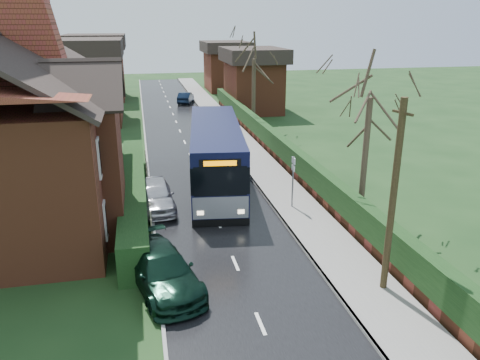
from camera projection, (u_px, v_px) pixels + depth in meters
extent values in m
plane|color=#26451D|center=(226.00, 242.00, 20.47)|extent=(140.00, 140.00, 0.00)
cube|color=black|center=(197.00, 173.00, 29.71)|extent=(6.00, 100.00, 0.02)
cube|color=slate|center=(262.00, 167.00, 30.54)|extent=(2.50, 100.00, 0.14)
cube|color=gray|center=(244.00, 169.00, 30.30)|extent=(0.12, 100.00, 0.14)
cube|color=gray|center=(149.00, 175.00, 29.09)|extent=(0.12, 100.00, 0.10)
cube|color=black|center=(134.00, 192.00, 24.06)|extent=(1.20, 16.00, 1.60)
cube|color=brown|center=(285.00, 163.00, 30.78)|extent=(0.30, 50.00, 0.60)
cube|color=black|center=(285.00, 149.00, 30.48)|extent=(0.60, 50.00, 1.20)
cube|color=brown|center=(21.00, 157.00, 22.33)|extent=(8.00, 14.00, 6.00)
cube|color=brown|center=(92.00, 171.00, 20.25)|extent=(2.50, 4.00, 6.00)
cube|color=brown|center=(41.00, 20.00, 24.22)|extent=(0.90, 1.40, 2.20)
cube|color=silver|center=(106.00, 218.00, 18.96)|extent=(0.08, 1.20, 1.60)
cube|color=black|center=(107.00, 218.00, 18.97)|extent=(0.03, 0.95, 1.35)
cube|color=silver|center=(100.00, 156.00, 18.12)|extent=(0.08, 1.20, 1.60)
cube|color=black|center=(100.00, 156.00, 18.13)|extent=(0.03, 0.95, 1.35)
cube|color=silver|center=(110.00, 185.00, 22.66)|extent=(0.08, 1.20, 1.60)
cube|color=black|center=(111.00, 185.00, 22.67)|extent=(0.03, 0.95, 1.35)
cube|color=silver|center=(105.00, 133.00, 21.82)|extent=(0.08, 1.20, 1.60)
cube|color=black|center=(106.00, 133.00, 21.83)|extent=(0.03, 0.95, 1.35)
cube|color=silver|center=(114.00, 162.00, 26.36)|extent=(0.08, 1.20, 1.60)
cube|color=black|center=(114.00, 162.00, 26.37)|extent=(0.03, 0.95, 1.35)
cube|color=silver|center=(110.00, 117.00, 25.52)|extent=(0.08, 1.20, 1.60)
cube|color=black|center=(110.00, 117.00, 25.53)|extent=(0.03, 0.95, 1.35)
cube|color=silver|center=(115.00, 151.00, 28.67)|extent=(0.08, 1.20, 1.60)
cube|color=black|center=(116.00, 151.00, 28.68)|extent=(0.03, 0.95, 1.35)
cube|color=silver|center=(112.00, 109.00, 27.83)|extent=(0.08, 1.20, 1.60)
cube|color=black|center=(112.00, 109.00, 27.84)|extent=(0.03, 0.95, 1.35)
cube|color=#0E1133|center=(216.00, 169.00, 27.19)|extent=(4.18, 12.13, 1.23)
cube|color=black|center=(216.00, 148.00, 26.79)|extent=(4.20, 12.13, 1.30)
cube|color=#0E1133|center=(215.00, 131.00, 26.46)|extent=(4.18, 12.13, 0.71)
cube|color=black|center=(216.00, 182.00, 27.46)|extent=(4.18, 12.13, 0.38)
cube|color=gray|center=(221.00, 207.00, 21.65)|extent=(2.59, 0.45, 1.08)
cube|color=black|center=(220.00, 181.00, 21.20)|extent=(2.42, 0.39, 1.40)
cube|color=black|center=(220.00, 163.00, 20.92)|extent=(1.89, 0.32, 0.38)
cube|color=#FF8C00|center=(220.00, 163.00, 20.88)|extent=(1.48, 0.23, 0.24)
cube|color=black|center=(221.00, 222.00, 21.88)|extent=(2.64, 0.47, 0.32)
cube|color=#FFF2CC|center=(200.00, 213.00, 21.59)|extent=(0.31, 0.09, 0.19)
cube|color=#FFF2CC|center=(241.00, 212.00, 21.74)|extent=(0.31, 0.09, 0.19)
cylinder|color=black|center=(195.00, 201.00, 23.67)|extent=(0.43, 1.07, 1.04)
cylinder|color=black|center=(243.00, 199.00, 23.86)|extent=(0.43, 1.07, 1.04)
cylinder|color=black|center=(196.00, 159.00, 30.83)|extent=(0.43, 1.07, 1.04)
cylinder|color=black|center=(232.00, 158.00, 31.03)|extent=(0.43, 1.07, 1.04)
imported|color=silver|center=(156.00, 195.00, 23.84)|extent=(1.97, 4.43, 1.48)
imported|color=black|center=(162.00, 270.00, 16.75)|extent=(3.15, 5.23, 1.42)
imported|color=black|center=(186.00, 98.00, 54.37)|extent=(2.35, 4.13, 1.29)
cylinder|color=slate|center=(293.00, 183.00, 23.60)|extent=(0.08, 0.08, 2.78)
cube|color=silver|center=(294.00, 161.00, 23.21)|extent=(0.07, 0.42, 0.32)
cube|color=silver|center=(293.00, 168.00, 23.34)|extent=(0.06, 0.38, 0.28)
cylinder|color=#2C2413|center=(393.00, 200.00, 15.68)|extent=(0.24, 0.24, 6.92)
cube|color=#2C2413|center=(403.00, 113.00, 14.72)|extent=(0.26, 0.89, 0.08)
cylinder|color=#3E3125|center=(365.00, 161.00, 21.78)|extent=(0.29, 0.29, 5.94)
cylinder|color=#362C20|center=(254.00, 96.00, 39.98)|extent=(0.33, 0.33, 6.14)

